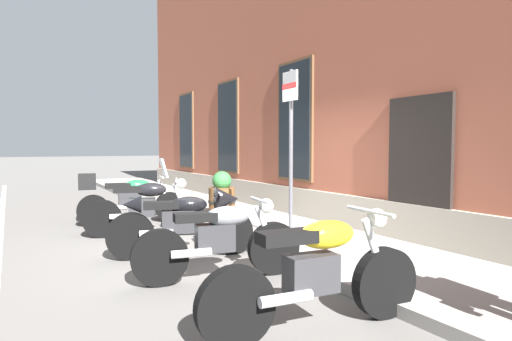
% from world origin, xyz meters
% --- Properties ---
extents(ground_plane, '(140.00, 140.00, 0.00)m').
position_xyz_m(ground_plane, '(0.00, 0.00, 0.00)').
color(ground_plane, '#565451').
extents(sidewalk, '(28.22, 2.23, 0.13)m').
position_xyz_m(sidewalk, '(0.00, 1.12, 0.06)').
color(sidewalk, gray).
rests_on(sidewalk, ground_plane).
extents(motorcycle_green_touring, '(0.72, 2.10, 1.32)m').
position_xyz_m(motorcycle_green_touring, '(-2.89, -0.99, 0.55)').
color(motorcycle_green_touring, black).
rests_on(motorcycle_green_touring, ground_plane).
extents(motorcycle_black_naked, '(0.88, 2.01, 1.00)m').
position_xyz_m(motorcycle_black_naked, '(-1.54, -0.97, 0.49)').
color(motorcycle_black_naked, black).
rests_on(motorcycle_black_naked, ground_plane).
extents(motorcycle_black_sport, '(0.79, 2.00, 0.98)m').
position_xyz_m(motorcycle_black_sport, '(0.14, -0.86, 0.54)').
color(motorcycle_black_sport, black).
rests_on(motorcycle_black_sport, ground_plane).
extents(motorcycle_grey_naked, '(0.65, 1.99, 0.93)m').
position_xyz_m(motorcycle_grey_naked, '(1.35, -0.90, 0.47)').
color(motorcycle_grey_naked, black).
rests_on(motorcycle_grey_naked, ground_plane).
extents(motorcycle_yellow_naked, '(0.62, 2.10, 1.01)m').
position_xyz_m(motorcycle_yellow_naked, '(3.04, -0.79, 0.49)').
color(motorcycle_yellow_naked, black).
rests_on(motorcycle_yellow_naked, ground_plane).
extents(parking_sign, '(0.36, 0.07, 2.59)m').
position_xyz_m(parking_sign, '(0.47, 0.68, 1.79)').
color(parking_sign, '#4C4C51').
rests_on(parking_sign, sidewalk).
extents(barrel_planter, '(0.58, 0.58, 0.92)m').
position_xyz_m(barrel_planter, '(-2.23, 0.81, 0.53)').
color(barrel_planter, brown).
rests_on(barrel_planter, sidewalk).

